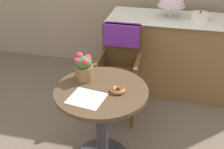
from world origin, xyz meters
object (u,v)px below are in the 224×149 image
(cafe_table, at_px, (102,111))
(round_layer_cake, at_px, (200,17))
(wicker_chair, at_px, (120,57))
(flower_vase, at_px, (84,67))
(donut_front, at_px, (118,89))

(cafe_table, height_order, round_layer_cake, round_layer_cake)
(wicker_chair, distance_m, flower_vase, 0.67)
(wicker_chair, bearing_deg, round_layer_cake, 38.70)
(cafe_table, bearing_deg, donut_front, -4.29)
(wicker_chair, xyz_separation_m, flower_vase, (-0.17, -0.62, 0.19))
(wicker_chair, xyz_separation_m, round_layer_cake, (0.75, 0.55, 0.30))
(flower_vase, xyz_separation_m, round_layer_cake, (0.92, 1.17, 0.11))
(donut_front, distance_m, round_layer_cake, 1.45)
(flower_vase, bearing_deg, cafe_table, -33.72)
(cafe_table, relative_size, flower_vase, 3.20)
(donut_front, bearing_deg, round_layer_cake, 64.22)
(donut_front, xyz_separation_m, round_layer_cake, (0.62, 1.29, 0.20))
(donut_front, relative_size, flower_vase, 0.49)
(cafe_table, distance_m, flower_vase, 0.38)
(wicker_chair, relative_size, flower_vase, 4.24)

